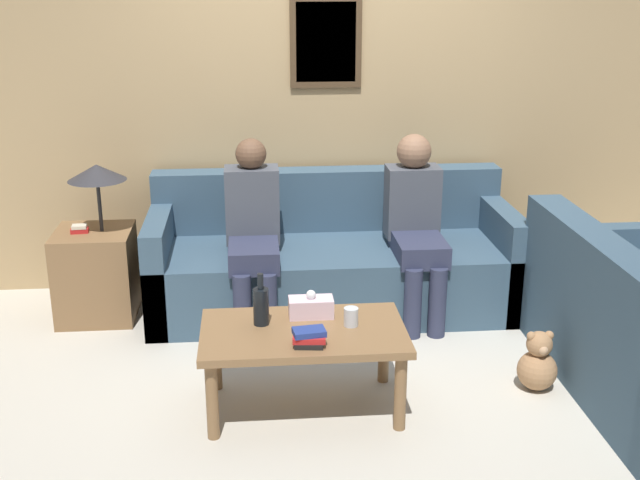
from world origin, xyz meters
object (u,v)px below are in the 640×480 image
(coffee_table, at_px, (303,341))
(drinking_glass, at_px, (351,317))
(couch_main, at_px, (332,262))
(teddy_bear, at_px, (538,364))
(wine_bottle, at_px, (261,305))
(person_left, at_px, (253,227))
(person_right, at_px, (416,220))

(coffee_table, bearing_deg, drinking_glass, 6.14)
(couch_main, xyz_separation_m, coffee_table, (-0.28, -1.35, 0.08))
(teddy_bear, bearing_deg, coffee_table, -176.06)
(coffee_table, bearing_deg, teddy_bear, 3.94)
(wine_bottle, xyz_separation_m, person_left, (-0.03, 1.05, 0.08))
(person_left, relative_size, teddy_bear, 3.45)
(couch_main, relative_size, drinking_glass, 25.03)
(wine_bottle, height_order, drinking_glass, wine_bottle)
(wine_bottle, relative_size, teddy_bear, 0.81)
(person_left, height_order, person_right, person_right)
(person_right, xyz_separation_m, teddy_bear, (0.46, -1.06, -0.50))
(teddy_bear, bearing_deg, drinking_glass, -176.59)
(person_right, bearing_deg, person_left, -179.14)
(couch_main, bearing_deg, wine_bottle, -111.28)
(couch_main, xyz_separation_m, drinking_glass, (-0.04, -1.32, 0.19))
(coffee_table, xyz_separation_m, drinking_glass, (0.24, 0.03, 0.11))
(couch_main, bearing_deg, teddy_bear, -52.13)
(couch_main, distance_m, person_right, 0.65)
(coffee_table, height_order, teddy_bear, coffee_table)
(wine_bottle, distance_m, person_right, 1.47)
(couch_main, distance_m, wine_bottle, 1.38)
(drinking_glass, xyz_separation_m, person_left, (-0.48, 1.11, 0.14))
(drinking_glass, bearing_deg, person_left, 113.37)
(teddy_bear, bearing_deg, person_left, 145.07)
(person_left, relative_size, person_right, 0.99)
(drinking_glass, relative_size, teddy_bear, 0.28)
(person_left, bearing_deg, drinking_glass, -66.63)
(wine_bottle, bearing_deg, person_left, 91.50)
(drinking_glass, bearing_deg, person_right, 63.63)
(wine_bottle, bearing_deg, coffee_table, -22.20)
(couch_main, height_order, drinking_glass, couch_main)
(wine_bottle, distance_m, person_left, 1.05)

